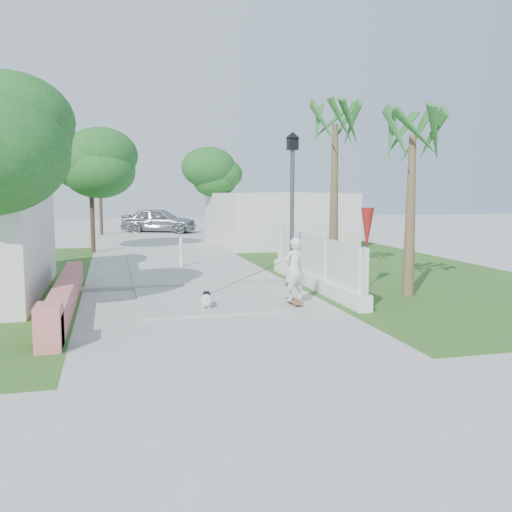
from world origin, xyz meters
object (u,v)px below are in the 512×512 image
object	(u,v)px
bollard	(181,252)
dog	(206,300)
patio_umbrella	(367,230)
skateboarder	(285,271)
street_lamp	(292,203)
parked_car	(159,220)

from	to	relation	value
bollard	dog	size ratio (longest dim) A/B	1.71
patio_umbrella	dog	size ratio (longest dim) A/B	3.61
skateboarder	dog	bearing A→B (deg)	-15.58
street_lamp	dog	bearing A→B (deg)	-137.56
street_lamp	parked_car	bearing A→B (deg)	95.70
patio_umbrella	dog	xyz separation A→B (m)	(-4.87, -1.71, -1.45)
skateboarder	parked_car	size ratio (longest dim) A/B	0.53
street_lamp	dog	size ratio (longest dim) A/B	6.97
patio_umbrella	skateboarder	xyz separation A→B (m)	(-2.91, -1.61, -0.85)
street_lamp	parked_car	distance (m)	21.38
bollard	street_lamp	bearing A→B (deg)	-59.04
bollard	skateboarder	distance (m)	7.32
patio_umbrella	parked_car	size ratio (longest dim) A/B	0.49
street_lamp	dog	world-z (taller)	street_lamp
skateboarder	parked_car	world-z (taller)	skateboarder
skateboarder	parked_car	xyz separation A→B (m)	(-1.11, 23.82, -0.03)
bollard	parked_car	world-z (taller)	parked_car
patio_umbrella	dog	distance (m)	5.36
skateboarder	parked_car	distance (m)	23.85
bollard	parked_car	size ratio (longest dim) A/B	0.23
street_lamp	skateboarder	world-z (taller)	street_lamp
dog	parked_car	size ratio (longest dim) A/B	0.13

